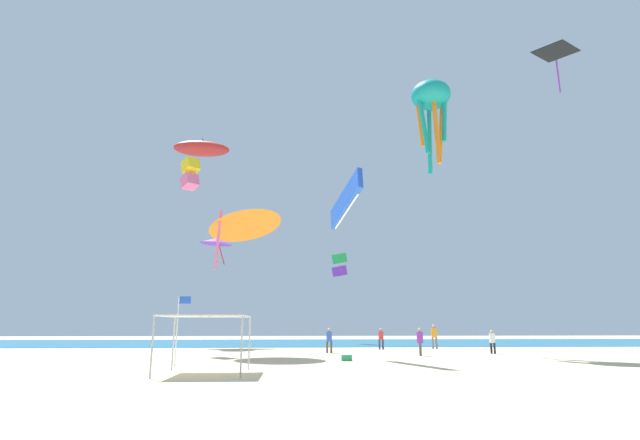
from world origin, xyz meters
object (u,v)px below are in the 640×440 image
(kite_diamond_black, at_px, (556,54))
(kite_box_green, at_px, (339,265))
(banner_flag, at_px, (179,323))
(kite_box_yellow, at_px, (190,174))
(person_leftmost, at_px, (329,338))
(kite_octopus_teal, at_px, (431,100))
(person_rightmost, at_px, (434,334))
(canopy_tent, at_px, (206,318))
(person_near_tent, at_px, (381,337))
(person_far_shore, at_px, (420,339))
(kite_parafoil_blue, at_px, (346,201))
(person_central, at_px, (492,340))
(kite_delta_orange, at_px, (244,221))
(kite_inflatable_red, at_px, (202,148))
(kite_delta_purple, at_px, (216,241))
(cooler_box, at_px, (347,358))

(kite_diamond_black, bearing_deg, kite_box_green, 85.33)
(banner_flag, bearing_deg, kite_box_yellow, 102.77)
(person_leftmost, xyz_separation_m, kite_octopus_teal, (7.91, -0.49, 17.86))
(person_leftmost, height_order, kite_box_yellow, kite_box_yellow)
(person_rightmost, height_order, kite_box_green, kite_box_green)
(canopy_tent, relative_size, person_near_tent, 2.08)
(person_far_shore, relative_size, kite_parafoil_blue, 0.35)
(person_central, xyz_separation_m, person_far_shore, (-5.31, -1.56, 0.08))
(person_near_tent, relative_size, kite_diamond_black, 0.56)
(canopy_tent, xyz_separation_m, person_leftmost, (6.04, 13.26, -1.22))
(canopy_tent, height_order, banner_flag, banner_flag)
(kite_box_green, bearing_deg, kite_parafoil_blue, 139.97)
(person_far_shore, height_order, banner_flag, banner_flag)
(kite_diamond_black, bearing_deg, kite_octopus_teal, 96.84)
(person_far_shore, xyz_separation_m, kite_delta_orange, (-11.35, 0.68, 7.68))
(person_leftmost, relative_size, kite_box_green, 0.67)
(person_rightmost, relative_size, kite_parafoil_blue, 0.39)
(kite_inflatable_red, bearing_deg, person_rightmost, -31.08)
(kite_box_yellow, distance_m, kite_diamond_black, 26.59)
(person_central, distance_m, kite_parafoil_blue, 13.73)
(kite_octopus_teal, bearing_deg, person_far_shore, -101.99)
(kite_parafoil_blue, bearing_deg, kite_inflatable_red, 16.91)
(banner_flag, distance_m, kite_delta_purple, 18.63)
(person_leftmost, bearing_deg, kite_octopus_teal, 17.68)
(banner_flag, distance_m, kite_box_yellow, 16.39)
(person_central, height_order, cooler_box, person_central)
(cooler_box, distance_m, kite_delta_purple, 19.55)
(cooler_box, distance_m, kite_octopus_teal, 21.12)
(person_rightmost, xyz_separation_m, kite_inflatable_red, (-21.50, 10.01, 19.32))
(kite_box_yellow, height_order, kite_delta_orange, kite_box_yellow)
(kite_box_yellow, distance_m, kite_parafoil_blue, 13.90)
(canopy_tent, height_order, person_rightmost, canopy_tent)
(person_near_tent, xyz_separation_m, kite_delta_orange, (-10.18, -6.58, 7.73))
(person_leftmost, xyz_separation_m, kite_diamond_black, (13.62, -7.86, 17.37))
(kite_parafoil_blue, xyz_separation_m, kite_box_green, (1.51, 20.54, -1.45))
(person_far_shore, height_order, kite_diamond_black, kite_diamond_black)
(kite_box_yellow, bearing_deg, person_far_shore, 119.00)
(person_central, relative_size, kite_octopus_teal, 0.22)
(person_near_tent, relative_size, cooler_box, 2.85)
(person_leftmost, bearing_deg, kite_diamond_black, -8.78)
(canopy_tent, distance_m, kite_parafoil_blue, 12.72)
(kite_box_yellow, relative_size, kite_parafoil_blue, 0.52)
(cooler_box, height_order, kite_box_yellow, kite_box_yellow)
(banner_flag, relative_size, kite_delta_purple, 0.95)
(kite_inflatable_red, xyz_separation_m, kite_parafoil_blue, (13.35, -20.29, -11.01))
(kite_delta_orange, height_order, kite_box_green, kite_delta_orange)
(kite_delta_orange, bearing_deg, person_leftmost, -23.09)
(kite_box_yellow, xyz_separation_m, kite_box_green, (12.81, 13.44, -5.32))
(kite_octopus_teal, relative_size, kite_delta_orange, 1.03)
(person_leftmost, distance_m, kite_box_green, 16.97)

